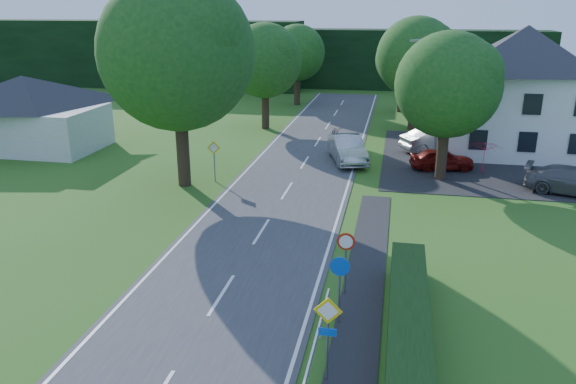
% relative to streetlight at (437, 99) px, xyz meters
% --- Properties ---
extents(road, '(7.00, 80.00, 0.04)m').
position_rel_streetlight_xyz_m(road, '(-8.06, -10.00, -4.44)').
color(road, '#3A3B3D').
rests_on(road, ground).
extents(parking_pad, '(14.00, 16.00, 0.04)m').
position_rel_streetlight_xyz_m(parking_pad, '(3.94, 3.00, -4.44)').
color(parking_pad, black).
rests_on(parking_pad, ground).
extents(line_edge_left, '(0.12, 80.00, 0.01)m').
position_rel_streetlight_xyz_m(line_edge_left, '(-11.31, -10.00, -4.42)').
color(line_edge_left, white).
rests_on(line_edge_left, road).
extents(line_edge_right, '(0.12, 80.00, 0.01)m').
position_rel_streetlight_xyz_m(line_edge_right, '(-4.81, -10.00, -4.42)').
color(line_edge_right, white).
rests_on(line_edge_right, road).
extents(line_centre, '(0.12, 80.00, 0.01)m').
position_rel_streetlight_xyz_m(line_centre, '(-8.06, -10.00, -4.42)').
color(line_centre, white).
rests_on(line_centre, road).
extents(tree_main, '(9.40, 9.40, 11.64)m').
position_rel_streetlight_xyz_m(tree_main, '(-14.06, -6.00, 1.36)').
color(tree_main, '#154816').
rests_on(tree_main, ground).
extents(tree_left_far, '(7.00, 7.00, 8.58)m').
position_rel_streetlight_xyz_m(tree_left_far, '(-13.06, 10.00, -0.17)').
color(tree_left_far, '#154816').
rests_on(tree_left_far, ground).
extents(tree_right_far, '(7.40, 7.40, 9.09)m').
position_rel_streetlight_xyz_m(tree_right_far, '(-1.06, 12.00, 0.08)').
color(tree_right_far, '#154816').
rests_on(tree_right_far, ground).
extents(tree_left_back, '(6.60, 6.60, 8.07)m').
position_rel_streetlight_xyz_m(tree_left_back, '(-12.56, 22.00, -0.43)').
color(tree_left_back, '#154816').
rests_on(tree_left_back, ground).
extents(tree_right_back, '(6.20, 6.20, 7.56)m').
position_rel_streetlight_xyz_m(tree_right_back, '(-2.06, 20.00, -0.68)').
color(tree_right_back, '#154816').
rests_on(tree_right_back, ground).
extents(tree_right_mid, '(7.00, 7.00, 8.58)m').
position_rel_streetlight_xyz_m(tree_right_mid, '(0.44, -2.00, -0.17)').
color(tree_right_mid, '#154816').
rests_on(tree_right_mid, ground).
extents(treeline_left, '(44.00, 6.00, 8.00)m').
position_rel_streetlight_xyz_m(treeline_left, '(-36.06, 32.00, -0.46)').
color(treeline_left, black).
rests_on(treeline_left, ground).
extents(treeline_right, '(30.00, 5.00, 7.00)m').
position_rel_streetlight_xyz_m(treeline_right, '(-0.06, 36.00, -0.96)').
color(treeline_right, black).
rests_on(treeline_right, ground).
extents(bungalow_left, '(11.00, 6.50, 5.20)m').
position_rel_streetlight_xyz_m(bungalow_left, '(-28.06, 0.00, -1.75)').
color(bungalow_left, '#BABBB6').
rests_on(bungalow_left, ground).
extents(house_white, '(10.60, 8.40, 8.60)m').
position_rel_streetlight_xyz_m(house_white, '(5.94, 6.00, -0.06)').
color(house_white, white).
rests_on(house_white, ground).
extents(streetlight, '(2.03, 0.18, 8.00)m').
position_rel_streetlight_xyz_m(streetlight, '(0.00, 0.00, 0.00)').
color(streetlight, slate).
rests_on(streetlight, ground).
extents(sign_priority_right, '(0.78, 0.09, 2.59)m').
position_rel_streetlight_xyz_m(sign_priority_right, '(-3.76, -22.02, -2.67)').
color(sign_priority_right, slate).
rests_on(sign_priority_right, ground).
extents(sign_roundabout, '(0.64, 0.08, 2.37)m').
position_rel_streetlight_xyz_m(sign_roundabout, '(-3.76, -19.02, -2.79)').
color(sign_roundabout, slate).
rests_on(sign_roundabout, ground).
extents(sign_speed_limit, '(0.64, 0.11, 2.37)m').
position_rel_streetlight_xyz_m(sign_speed_limit, '(-3.76, -17.03, -2.70)').
color(sign_speed_limit, slate).
rests_on(sign_speed_limit, ground).
extents(sign_priority_left, '(0.78, 0.09, 2.44)m').
position_rel_streetlight_xyz_m(sign_priority_left, '(-12.56, -5.02, -2.75)').
color(sign_priority_left, slate).
rests_on(sign_priority_left, ground).
extents(moving_car, '(3.25, 5.53, 1.72)m').
position_rel_streetlight_xyz_m(moving_car, '(-5.37, 0.77, -3.56)').
color(moving_car, '#A9A8AD').
rests_on(moving_car, road).
extents(motorcycle, '(1.35, 2.06, 1.02)m').
position_rel_streetlight_xyz_m(motorcycle, '(-6.79, 6.78, -3.91)').
color(motorcycle, black).
rests_on(motorcycle, road).
extents(parked_car_red, '(4.11, 2.23, 1.33)m').
position_rel_streetlight_xyz_m(parked_car_red, '(0.64, 0.07, -3.76)').
color(parked_car_red, '#68100B').
rests_on(parked_car_red, parking_pad).
extents(parked_car_silver_a, '(5.15, 3.82, 1.62)m').
position_rel_streetlight_xyz_m(parked_car_silver_a, '(0.49, 4.60, -3.61)').
color(parked_car_silver_a, '#A6A6AA').
rests_on(parked_car_silver_a, parking_pad).
extents(parked_car_grey, '(5.42, 3.51, 1.46)m').
position_rel_streetlight_xyz_m(parked_car_grey, '(7.38, -3.50, -3.69)').
color(parked_car_grey, '#55555B').
rests_on(parked_car_grey, parking_pad).
extents(parasol, '(2.32, 2.36, 2.01)m').
position_rel_streetlight_xyz_m(parasol, '(3.04, -0.50, -3.42)').
color(parasol, red).
rests_on(parasol, parking_pad).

